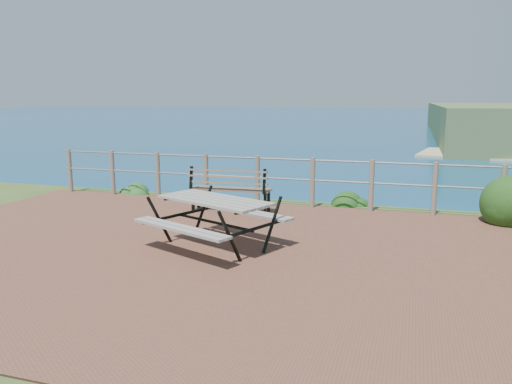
% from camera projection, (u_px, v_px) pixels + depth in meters
% --- Properties ---
extents(ground, '(10.00, 7.00, 0.12)m').
position_uv_depth(ground, '(189.00, 250.00, 7.24)').
color(ground, brown).
rests_on(ground, ground).
extents(ocean, '(1200.00, 1200.00, 0.00)m').
position_uv_depth(ocean, '(408.00, 104.00, 194.67)').
color(ocean, '#156780').
rests_on(ocean, ground).
extents(safety_railing, '(9.40, 0.10, 1.00)m').
position_uv_depth(safety_railing, '(258.00, 177.00, 10.27)').
color(safety_railing, '#6B5B4C').
rests_on(safety_railing, ground).
extents(picnic_table, '(1.86, 1.39, 0.72)m').
position_uv_depth(picnic_table, '(215.00, 218.00, 7.25)').
color(picnic_table, gray).
rests_on(picnic_table, ground).
extents(park_bench, '(1.58, 0.48, 0.88)m').
position_uv_depth(park_bench, '(231.00, 182.00, 9.60)').
color(park_bench, brown).
rests_on(park_bench, ground).
extents(shrub_lip_west, '(0.68, 0.68, 0.39)m').
position_uv_depth(shrub_lip_west, '(135.00, 193.00, 11.65)').
color(shrub_lip_west, '#23481B').
rests_on(shrub_lip_west, ground).
extents(shrub_lip_east, '(0.74, 0.74, 0.47)m').
position_uv_depth(shrub_lip_east, '(348.00, 205.00, 10.34)').
color(shrub_lip_east, '#1C3B12').
rests_on(shrub_lip_east, ground).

